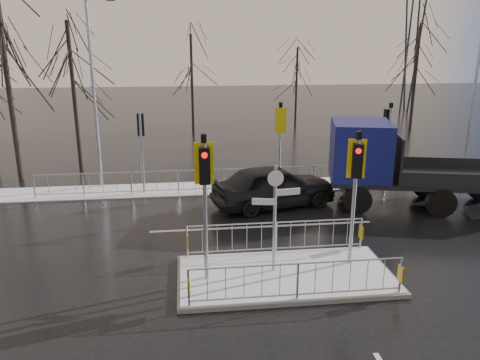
{
  "coord_description": "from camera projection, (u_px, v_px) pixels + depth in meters",
  "views": [
    {
      "loc": [
        -2.69,
        -11.57,
        6.36
      ],
      "look_at": [
        -0.82,
        3.73,
        1.8
      ],
      "focal_mm": 35.0,
      "sensor_mm": 36.0,
      "label": 1
    }
  ],
  "objects": [
    {
      "name": "flatbed_truck",
      "position": [
        386.0,
        162.0,
        18.55
      ],
      "size": [
        7.71,
        4.33,
        3.38
      ],
      "color": "black",
      "rests_on": "ground"
    },
    {
      "name": "lane_markings",
      "position": [
        288.0,
        283.0,
        12.82
      ],
      "size": [
        8.0,
        11.38,
        0.01
      ],
      "color": "silver",
      "rests_on": "ground"
    },
    {
      "name": "ground",
      "position": [
        285.0,
        278.0,
        13.13
      ],
      "size": [
        120.0,
        120.0,
        0.0
      ],
      "primitive_type": "plane",
      "color": "black",
      "rests_on": "ground"
    },
    {
      "name": "car_far_lane",
      "position": [
        274.0,
        186.0,
        18.66
      ],
      "size": [
        5.32,
        3.18,
        1.7
      ],
      "primitive_type": "imported",
      "rotation": [
        0.0,
        0.0,
        1.82
      ],
      "color": "black",
      "rests_on": "ground"
    },
    {
      "name": "street_lamp_left",
      "position": [
        95.0,
        87.0,
        20.16
      ],
      "size": [
        1.25,
        0.18,
        8.2
      ],
      "color": "#989DA6",
      "rests_on": "ground"
    },
    {
      "name": "snow_verge",
      "position": [
        245.0,
        187.0,
        21.32
      ],
      "size": [
        30.0,
        2.0,
        0.04
      ],
      "primitive_type": "cube",
      "color": "white",
      "rests_on": "ground"
    },
    {
      "name": "tree_far_b",
      "position": [
        297.0,
        72.0,
        35.49
      ],
      "size": [
        3.25,
        3.25,
        6.14
      ],
      "color": "black",
      "rests_on": "ground"
    },
    {
      "name": "tree_near_b",
      "position": [
        71.0,
        68.0,
        22.65
      ],
      "size": [
        4.0,
        4.0,
        7.55
      ],
      "color": "black",
      "rests_on": "ground"
    },
    {
      "name": "far_kerb_fixtures",
      "position": [
        253.0,
        168.0,
        20.58
      ],
      "size": [
        18.0,
        0.65,
        3.83
      ],
      "color": "#989DA6",
      "rests_on": "ground"
    },
    {
      "name": "tree_far_a",
      "position": [
        191.0,
        65.0,
        32.47
      ],
      "size": [
        3.75,
        3.75,
        7.08
      ],
      "color": "black",
      "rests_on": "ground"
    },
    {
      "name": "tree_far_c",
      "position": [
        417.0,
        60.0,
        33.29
      ],
      "size": [
        4.0,
        4.0,
        7.55
      ],
      "color": "black",
      "rests_on": "ground"
    },
    {
      "name": "traffic_island",
      "position": [
        285.0,
        265.0,
        13.03
      ],
      "size": [
        6.0,
        3.04,
        4.15
      ],
      "color": "slate",
      "rests_on": "ground"
    },
    {
      "name": "street_lamp_right",
      "position": [
        476.0,
        87.0,
        21.2
      ],
      "size": [
        1.25,
        0.18,
        8.0
      ],
      "color": "#989DA6",
      "rests_on": "ground"
    },
    {
      "name": "tree_near_a",
      "position": [
        3.0,
        48.0,
        20.65
      ],
      "size": [
        4.75,
        4.75,
        8.97
      ],
      "color": "black",
      "rests_on": "ground"
    }
  ]
}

